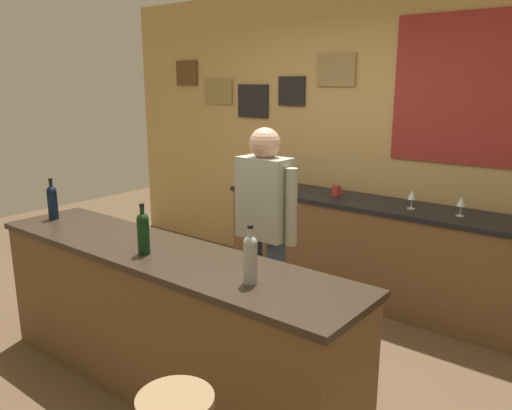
% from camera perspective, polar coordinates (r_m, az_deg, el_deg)
% --- Properties ---
extents(ground_plane, '(10.00, 10.00, 0.00)m').
position_cam_1_polar(ground_plane, '(3.76, -5.28, -16.91)').
color(ground_plane, brown).
extents(back_wall, '(6.00, 0.09, 2.80)m').
position_cam_1_polar(back_wall, '(4.92, 11.12, 7.70)').
color(back_wall, tan).
rests_on(back_wall, ground_plane).
extents(bar_counter, '(2.69, 0.60, 0.92)m').
position_cam_1_polar(bar_counter, '(3.30, -10.38, -12.60)').
color(bar_counter, brown).
rests_on(bar_counter, ground_plane).
extents(side_counter, '(2.79, 0.56, 0.90)m').
position_cam_1_polar(side_counter, '(4.62, 12.69, -5.07)').
color(side_counter, brown).
rests_on(side_counter, ground_plane).
extents(bartender, '(0.52, 0.21, 1.62)m').
position_cam_1_polar(bartender, '(3.50, 0.97, -2.46)').
color(bartender, '#384766').
rests_on(bartender, ground_plane).
extents(wine_bottle_a, '(0.07, 0.07, 0.31)m').
position_cam_1_polar(wine_bottle_a, '(4.02, -21.95, 0.42)').
color(wine_bottle_a, black).
rests_on(wine_bottle_a, bar_counter).
extents(wine_bottle_b, '(0.07, 0.07, 0.31)m').
position_cam_1_polar(wine_bottle_b, '(3.04, -12.59, -2.96)').
color(wine_bottle_b, black).
rests_on(wine_bottle_b, bar_counter).
extents(wine_bottle_c, '(0.07, 0.07, 0.31)m').
position_cam_1_polar(wine_bottle_c, '(2.55, -0.64, -5.95)').
color(wine_bottle_c, '#999E99').
rests_on(wine_bottle_c, bar_counter).
extents(wine_glass_a, '(0.07, 0.07, 0.16)m').
position_cam_1_polar(wine_glass_a, '(4.91, 1.68, 3.14)').
color(wine_glass_a, silver).
rests_on(wine_glass_a, side_counter).
extents(wine_glass_b, '(0.07, 0.07, 0.16)m').
position_cam_1_polar(wine_glass_b, '(4.31, 17.15, 1.01)').
color(wine_glass_b, silver).
rests_on(wine_glass_b, side_counter).
extents(wine_glass_c, '(0.07, 0.07, 0.16)m').
position_cam_1_polar(wine_glass_c, '(4.20, 22.11, 0.29)').
color(wine_glass_c, silver).
rests_on(wine_glass_c, side_counter).
extents(coffee_mug, '(0.12, 0.08, 0.09)m').
position_cam_1_polar(coffee_mug, '(4.67, 9.04, 1.63)').
color(coffee_mug, '#B2332D').
rests_on(coffee_mug, side_counter).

